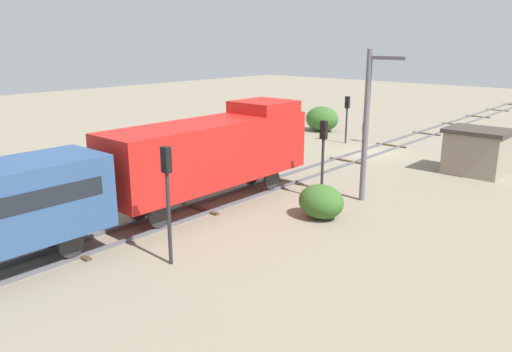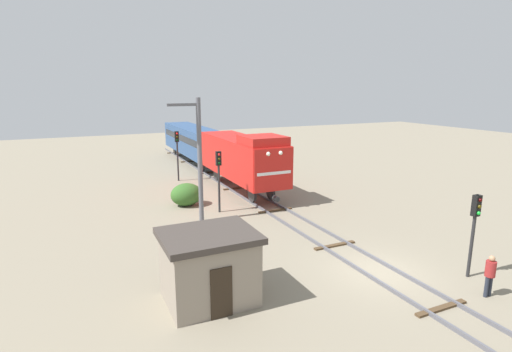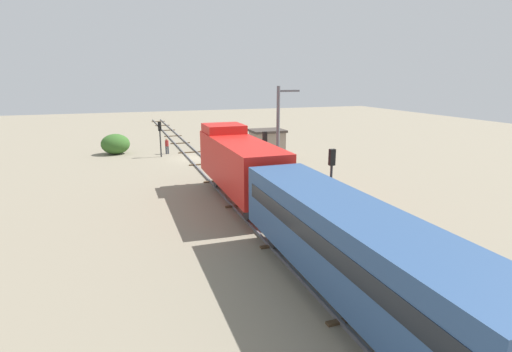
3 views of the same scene
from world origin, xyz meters
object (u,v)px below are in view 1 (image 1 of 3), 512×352
object	(u,v)px
traffic_signal_mid	(323,145)
traffic_signal_far	(168,184)
worker_near_track	(365,129)
locomotive	(214,150)
catenary_mast	(367,122)
traffic_signal_near	(347,111)
relay_hut	(476,151)

from	to	relation	value
traffic_signal_mid	traffic_signal_far	xyz separation A→B (m)	(-0.20, 9.91, 0.20)
traffic_signal_far	worker_near_track	xyz separation A→B (m)	(6.00, -24.46, -1.99)
locomotive	catenary_mast	xyz separation A→B (m)	(-5.07, -5.45, 1.17)
locomotive	traffic_signal_mid	size ratio (longest dim) A/B	2.89
traffic_signal_near	relay_hut	xyz separation A→B (m)	(-10.70, 2.84, -1.16)
traffic_signal_mid	relay_hut	distance (m)	11.14
traffic_signal_near	worker_near_track	size ratio (longest dim) A/B	2.14
traffic_signal_mid	catenary_mast	distance (m)	2.37
worker_near_track	catenary_mast	distance (m)	15.56
worker_near_track	relay_hut	bearing A→B (deg)	-156.11
traffic_signal_mid	traffic_signal_far	bearing A→B (deg)	91.16
worker_near_track	locomotive	bearing A→B (deg)	144.64
locomotive	traffic_signal_far	size ratio (longest dim) A/B	2.69
traffic_signal_mid	relay_hut	size ratio (longest dim) A/B	1.15
locomotive	worker_near_track	distance (m)	19.02
catenary_mast	traffic_signal_far	bearing A→B (deg)	82.50
traffic_signal_near	worker_near_track	xyz separation A→B (m)	(-0.80, -1.46, -1.55)
relay_hut	traffic_signal_mid	bearing A→B (deg)	68.22
traffic_signal_near	traffic_signal_far	bearing A→B (deg)	106.47
worker_near_track	catenary_mast	world-z (taller)	catenary_mast
locomotive	traffic_signal_far	bearing A→B (deg)	122.35
locomotive	traffic_signal_mid	bearing A→B (deg)	-128.84
catenary_mast	relay_hut	size ratio (longest dim) A/B	2.12
traffic_signal_near	traffic_signal_mid	bearing A→B (deg)	116.74
locomotive	worker_near_track	xyz separation A→B (m)	(2.40, -18.78, -1.78)
catenary_mast	locomotive	bearing A→B (deg)	47.09
traffic_signal_near	relay_hut	bearing A→B (deg)	165.13
worker_near_track	traffic_signal_far	bearing A→B (deg)	151.14
traffic_signal_near	catenary_mast	size ratio (longest dim) A/B	0.49
traffic_signal_mid	traffic_signal_far	world-z (taller)	traffic_signal_far
locomotive	worker_near_track	world-z (taller)	locomotive
traffic_signal_far	worker_near_track	distance (m)	25.27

